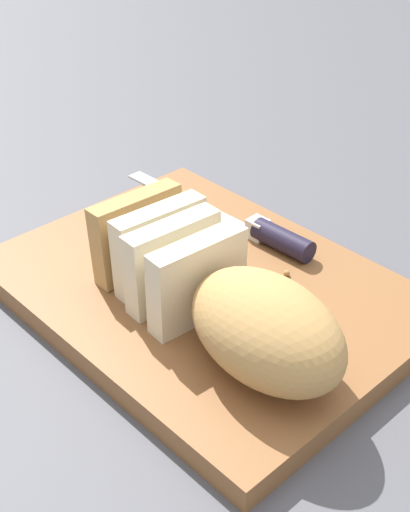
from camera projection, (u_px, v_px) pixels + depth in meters
ground_plane at (205, 301)px, 0.69m from camera, size 3.00×3.00×0.00m
cutting_board at (205, 292)px, 0.69m from camera, size 0.40×0.31×0.02m
bread_loaf at (226, 300)px, 0.59m from camera, size 0.27×0.11×0.08m
bread_knife at (261, 231)px, 0.74m from camera, size 0.27×0.04×0.02m
crumb_near_knife at (287, 273)px, 0.69m from camera, size 0.01×0.01×0.01m
crumb_near_loaf at (222, 272)px, 0.69m from camera, size 0.01×0.01×0.01m
crumb_stray_left at (207, 265)px, 0.70m from camera, size 0.01×0.01×0.01m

